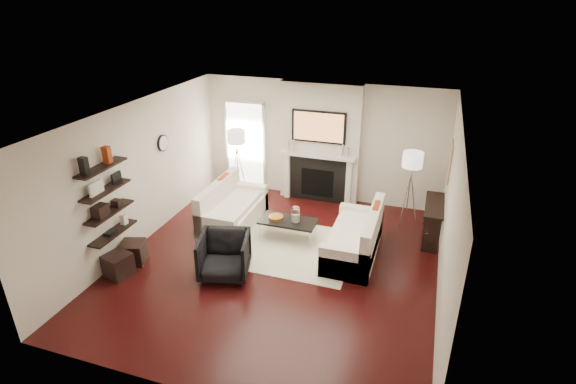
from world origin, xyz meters
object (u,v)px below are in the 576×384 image
(loveseat_left_base, at_px, (234,216))
(ottoman_near, at_px, (133,252))
(loveseat_right_base, at_px, (353,245))
(lamp_left_shade, at_px, (236,137))
(lamp_right_shade, at_px, (413,160))
(coffee_table, at_px, (288,221))
(armchair, at_px, (224,254))

(loveseat_left_base, bearing_deg, ottoman_near, -121.73)
(ottoman_near, bearing_deg, loveseat_right_base, 21.83)
(loveseat_left_base, distance_m, lamp_left_shade, 1.94)
(lamp_left_shade, xyz_separation_m, lamp_right_shade, (3.90, -0.28, 0.00))
(coffee_table, bearing_deg, lamp_right_shade, 31.87)
(loveseat_left_base, distance_m, loveseat_right_base, 2.58)
(armchair, xyz_separation_m, lamp_left_shade, (-1.11, 3.07, 1.03))
(loveseat_left_base, xyz_separation_m, lamp_left_shade, (-0.51, 1.40, 1.24))
(loveseat_left_base, xyz_separation_m, armchair, (0.60, -1.67, 0.21))
(coffee_table, xyz_separation_m, armchair, (-0.65, -1.47, 0.02))
(coffee_table, bearing_deg, loveseat_right_base, -6.83)
(loveseat_right_base, distance_m, ottoman_near, 3.98)
(loveseat_left_base, bearing_deg, loveseat_right_base, -7.93)
(loveseat_left_base, height_order, loveseat_right_base, same)
(loveseat_left_base, relative_size, lamp_right_shade, 4.50)
(armchair, distance_m, lamp_left_shade, 3.43)
(loveseat_left_base, height_order, coffee_table, same)
(loveseat_right_base, height_order, lamp_left_shade, lamp_left_shade)
(coffee_table, distance_m, ottoman_near, 2.90)
(armchair, bearing_deg, ottoman_near, 170.28)
(loveseat_left_base, height_order, lamp_left_shade, lamp_left_shade)
(lamp_left_shade, bearing_deg, lamp_right_shade, -4.04)
(lamp_right_shade, height_order, ottoman_near, lamp_right_shade)
(loveseat_left_base, height_order, armchair, armchair)
(coffee_table, distance_m, armchair, 1.61)
(armchair, bearing_deg, coffee_table, 50.91)
(armchair, height_order, lamp_right_shade, lamp_right_shade)
(loveseat_left_base, relative_size, lamp_left_shade, 4.50)
(armchair, distance_m, lamp_right_shade, 4.08)
(coffee_table, distance_m, lamp_left_shade, 2.61)
(loveseat_right_base, xyz_separation_m, ottoman_near, (-3.69, -1.48, -0.01))
(armchair, relative_size, ottoman_near, 2.09)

